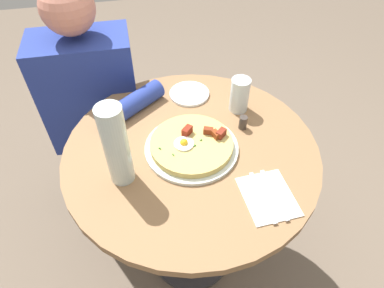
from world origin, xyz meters
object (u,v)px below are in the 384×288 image
Objects in this scene: bread_plate at (189,94)px; person_seated at (99,124)px; pizza_plate at (193,148)px; water_bottle at (116,146)px; salt_shaker at (117,139)px; pepper_shaker at (243,122)px; dining_table at (191,181)px; knife at (262,197)px; water_glass at (240,95)px; breakfast_pizza at (193,143)px; fork at (274,194)px.

person_seated is at bearing 156.52° from bread_plate.
pizza_plate is 1.13× the size of water_bottle.
salt_shaker is at bearing 163.32° from pizza_plate.
water_bottle reaches higher than pepper_shaker.
bread_plate is at bearing -23.48° from person_seated.
dining_table is 5.48× the size of bread_plate.
knife is (0.50, -0.68, 0.24)m from person_seated.
breakfast_pizza is at bearing -140.71° from water_glass.
knife is (-0.04, -0.00, 0.00)m from fork.
breakfast_pizza is 0.20m from pepper_shaker.
pizza_plate reaches higher than dining_table.
breakfast_pizza is (0.34, -0.45, 0.26)m from person_seated.
person_seated is (-0.34, 0.44, -0.06)m from dining_table.
knife is at bearing -96.75° from water_glass.
knife is (0.16, -0.24, 0.18)m from dining_table.
water_bottle is at bearing 64.56° from knife.
pepper_shaker is (-0.01, -0.10, -0.04)m from water_glass.
water_bottle is at bearing -162.40° from pizza_plate.
bread_plate is 0.53m from fork.
breakfast_pizza reaches higher than knife.
person_seated reaches higher than pepper_shaker.
person_seated is 4.21× the size of water_bottle.
knife is (0.16, -0.23, -0.02)m from breakfast_pizza.
bread_plate is 0.57× the size of water_bottle.
water_bottle is at bearing -77.77° from person_seated.
breakfast_pizza is 0.30m from fork.
knife is at bearing -96.29° from pepper_shaker.
knife reaches higher than dining_table.
breakfast_pizza is 2.09× the size of water_glass.
water_glass is (0.21, 0.16, 0.24)m from dining_table.
salt_shaker reaches higher than fork.
breakfast_pizza is (0.01, -0.01, 0.20)m from dining_table.
salt_shaker reaches higher than pizza_plate.
water_bottle is (-0.42, 0.15, 0.13)m from fork.
water_glass is at bearing 12.17° from salt_shaker.
fork is (0.19, -0.23, 0.00)m from pizza_plate.
pizza_plate is 0.30m from fork.
dining_table is at bearing 19.29° from water_bottle.
breakfast_pizza is at bearing -16.47° from salt_shaker.
water_glass is at bearing 81.91° from pepper_shaker.
person_seated reaches higher than fork.
pizza_plate is 0.25m from salt_shaker.
pepper_shaker is (0.19, 0.06, -0.00)m from breakfast_pizza.
water_bottle reaches higher than dining_table.
fork is at bearing -49.91° from dining_table.
pizza_plate is 0.29m from bread_plate.
water_glass is (0.20, 0.17, 0.06)m from pizza_plate.
salt_shaker is at bearing -167.83° from water_glass.
fork is at bearing -90.00° from knife.
bread_plate is at bearing 143.62° from water_glass.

